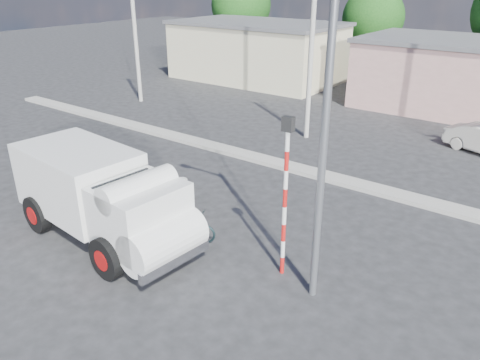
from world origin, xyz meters
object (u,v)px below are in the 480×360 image
Objects in this scene: cyclist at (186,214)px; traffic_pole at (286,185)px; streetlight at (320,100)px; bicycle at (187,226)px; truck at (103,196)px.

cyclist is 0.41× the size of traffic_pole.
cyclist is 5.81m from streetlight.
traffic_pole reaches higher than bicycle.
streetlight is (0.94, -0.30, 2.37)m from traffic_pole.
traffic_pole is 2.56m from streetlight.
truck is at bearing 103.04° from bicycle.
traffic_pole is (3.21, 0.28, 1.70)m from cyclist.
truck is 2.58m from bicycle.
cyclist reaches higher than bicycle.
bicycle is (1.93, 1.40, -0.99)m from truck.
truck reaches higher than cyclist.
truck is 2.45m from cyclist.
traffic_pole is (3.21, 0.28, 2.12)m from bicycle.
cyclist is (0.00, 0.00, 0.42)m from bicycle.
streetlight reaches higher than truck.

